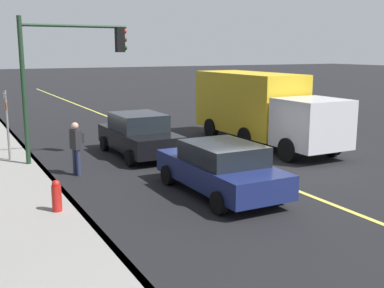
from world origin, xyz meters
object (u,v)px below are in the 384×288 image
at_px(truck_yellow, 260,107).
at_px(pedestrian_with_backpack, 76,144).
at_px(car_navy, 220,168).
at_px(traffic_light_mast, 67,64).
at_px(car_black, 139,135).
at_px(fire_hydrant, 57,199).
at_px(street_sign_post, 7,121).

distance_m(truck_yellow, pedestrian_with_backpack, 8.58).
distance_m(car_navy, pedestrian_with_backpack, 5.05).
distance_m(truck_yellow, traffic_light_mast, 8.40).
height_order(car_black, truck_yellow, truck_yellow).
height_order(car_black, traffic_light_mast, traffic_light_mast).
distance_m(car_navy, traffic_light_mast, 7.00).
distance_m(pedestrian_with_backpack, fire_hydrant, 4.08).
bearing_deg(car_black, fire_hydrant, 142.19).
height_order(pedestrian_with_backpack, fire_hydrant, pedestrian_with_backpack).
relative_size(traffic_light_mast, street_sign_post, 1.95).
distance_m(pedestrian_with_backpack, traffic_light_mast, 3.09).
bearing_deg(truck_yellow, car_navy, 136.02).
bearing_deg(truck_yellow, traffic_light_mast, 88.39).
distance_m(car_black, truck_yellow, 5.58).
bearing_deg(pedestrian_with_backpack, street_sign_post, 33.08).
distance_m(truck_yellow, street_sign_post, 10.25).
bearing_deg(pedestrian_with_backpack, traffic_light_mast, -7.86).
bearing_deg(car_black, street_sign_post, 79.65).
bearing_deg(car_navy, truck_yellow, -43.98).
relative_size(car_black, fire_hydrant, 4.82).
bearing_deg(car_navy, fire_hydrant, 87.19).
height_order(pedestrian_with_backpack, traffic_light_mast, traffic_light_mast).
height_order(traffic_light_mast, street_sign_post, traffic_light_mast).
bearing_deg(street_sign_post, pedestrian_with_backpack, -146.92).
distance_m(traffic_light_mast, fire_hydrant, 6.57).
height_order(car_navy, street_sign_post, street_sign_post).
xyz_separation_m(pedestrian_with_backpack, fire_hydrant, (-3.77, 1.46, -0.57)).
relative_size(traffic_light_mast, fire_hydrant, 5.50).
xyz_separation_m(car_black, fire_hydrant, (-5.62, 4.36, -0.36)).
height_order(car_navy, fire_hydrant, car_navy).
height_order(car_navy, pedestrian_with_backpack, pedestrian_with_backpack).
distance_m(car_navy, fire_hydrant, 4.56).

